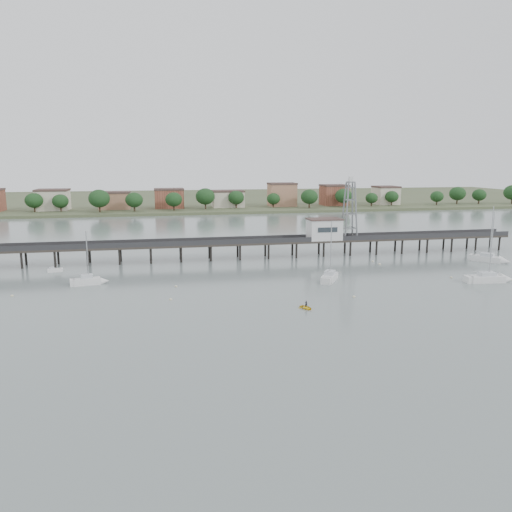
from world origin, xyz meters
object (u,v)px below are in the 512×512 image
(pier, at_px, (224,244))
(yellow_dinghy, at_px, (306,309))
(sailboat_d, at_px, (494,279))
(sailboat_b, at_px, (92,281))
(sailboat_e, at_px, (493,260))
(sailboat_c, at_px, (331,276))
(lattice_tower, at_px, (350,211))
(white_tender, at_px, (55,270))

(pier, xyz_separation_m, yellow_dinghy, (7.44, -43.11, -3.79))
(sailboat_d, bearing_deg, sailboat_b, 176.21)
(sailboat_e, bearing_deg, sailboat_c, -118.28)
(pier, distance_m, sailboat_e, 63.20)
(sailboat_c, height_order, sailboat_d, sailboat_d)
(pier, relative_size, sailboat_e, 10.91)
(lattice_tower, relative_size, white_tender, 4.79)
(yellow_dinghy, bearing_deg, pier, 76.52)
(sailboat_c, bearing_deg, sailboat_e, -45.32)
(lattice_tower, bearing_deg, pier, -180.00)
(sailboat_e, relative_size, sailboat_c, 1.10)
(pier, bearing_deg, sailboat_c, -54.08)
(sailboat_b, bearing_deg, sailboat_d, -19.94)
(sailboat_c, distance_m, yellow_dinghy, 21.06)
(sailboat_c, height_order, yellow_dinghy, sailboat_c)
(pier, bearing_deg, lattice_tower, 0.00)
(sailboat_e, relative_size, sailboat_d, 0.94)
(white_tender, bearing_deg, pier, 0.96)
(white_tender, height_order, yellow_dinghy, yellow_dinghy)
(lattice_tower, bearing_deg, sailboat_d, -62.53)
(sailboat_c, bearing_deg, sailboat_d, -71.97)
(sailboat_e, height_order, white_tender, sailboat_e)
(sailboat_b, xyz_separation_m, white_tender, (-9.16, 12.95, -0.29))
(pier, height_order, yellow_dinghy, pier)
(lattice_tower, xyz_separation_m, sailboat_c, (-13.43, -24.94, -10.45))
(sailboat_c, relative_size, yellow_dinghy, 4.78)
(pier, xyz_separation_m, white_tender, (-37.43, -6.93, -3.43))
(pier, xyz_separation_m, sailboat_e, (61.10, -15.84, -3.16))
(white_tender, bearing_deg, sailboat_c, -27.51)
(pier, bearing_deg, sailboat_b, -144.88)
(white_tender, bearing_deg, sailboat_b, -64.27)
(pier, relative_size, lattice_tower, 9.68)
(lattice_tower, relative_size, sailboat_e, 1.13)
(pier, distance_m, sailboat_b, 34.71)
(lattice_tower, distance_m, sailboat_d, 38.60)
(pier, distance_m, sailboat_c, 30.96)
(white_tender, bearing_deg, yellow_dinghy, -48.41)
(sailboat_e, height_order, sailboat_c, sailboat_e)
(pier, distance_m, sailboat_d, 58.84)
(sailboat_e, relative_size, yellow_dinghy, 5.25)
(yellow_dinghy, bearing_deg, sailboat_d, -9.44)
(lattice_tower, bearing_deg, yellow_dinghy, -119.17)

